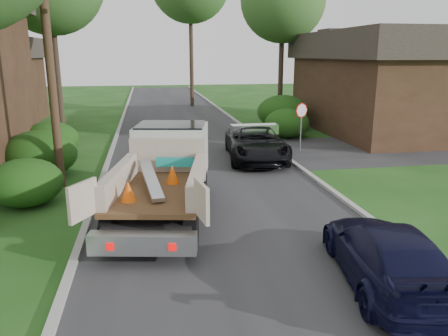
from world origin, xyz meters
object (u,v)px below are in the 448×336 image
object	(u,v)px
black_pickup	(256,143)
navy_suv	(387,254)
tree_right_far	(283,0)
stop_sign	(301,117)
house_right	(394,81)
utility_pole	(48,42)
flatbed_truck	(167,166)

from	to	relation	value
black_pickup	navy_suv	xyz separation A→B (m)	(-0.06, -11.57, -0.10)
navy_suv	tree_right_far	bearing A→B (deg)	-92.07
stop_sign	house_right	distance (m)	9.37
stop_sign	house_right	size ratio (longest dim) A/B	0.19
navy_suv	utility_pole	bearing A→B (deg)	-37.25
tree_right_far	flatbed_truck	size ratio (longest dim) A/B	1.65
tree_right_far	flatbed_truck	distance (m)	21.43
stop_sign	utility_pole	xyz separation A→B (m)	(-10.68, -4.02, 3.40)
house_right	flatbed_truck	distance (m)	19.06
utility_pole	navy_suv	size ratio (longest dim) A/B	2.16
utility_pole	flatbed_truck	world-z (taller)	utility_pole
utility_pole	flatbed_truck	distance (m)	6.13
stop_sign	tree_right_far	world-z (taller)	tree_right_far
stop_sign	tree_right_far	size ratio (longest dim) A/B	0.22
stop_sign	flatbed_truck	distance (m)	9.84
utility_pole	stop_sign	bearing A→B (deg)	20.62
black_pickup	navy_suv	distance (m)	11.57
tree_right_far	black_pickup	bearing A→B (deg)	-111.82
utility_pole	tree_right_far	world-z (taller)	tree_right_far
utility_pole	tree_right_far	bearing A→B (deg)	49.16
house_right	navy_suv	world-z (taller)	house_right
house_right	navy_suv	distance (m)	20.64
tree_right_far	black_pickup	size ratio (longest dim) A/B	2.06
stop_sign	black_pickup	distance (m)	2.93
utility_pole	tree_right_far	size ratio (longest dim) A/B	0.87
house_right	black_pickup	bearing A→B (deg)	-149.55
stop_sign	flatbed_truck	bearing A→B (deg)	-134.70
navy_suv	flatbed_truck	bearing A→B (deg)	-43.06
black_pickup	navy_suv	bearing A→B (deg)	-83.85
house_right	flatbed_truck	bearing A→B (deg)	-140.83
tree_right_far	flatbed_truck	bearing A→B (deg)	-117.13
utility_pole	black_pickup	bearing A→B (deg)	19.86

